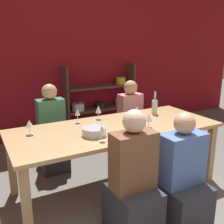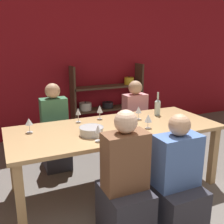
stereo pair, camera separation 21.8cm
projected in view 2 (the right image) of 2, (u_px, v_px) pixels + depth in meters
The scene contains 15 objects.
wall_back_red at pixel (65, 62), 4.75m from camera, with size 8.80×0.06×2.70m.
shelf_unit at pixel (107, 106), 5.10m from camera, with size 1.41×0.30×1.29m.
dining_table at pixel (116, 133), 3.04m from camera, with size 2.41×1.00×0.77m.
mixing_bowl at pixel (91, 130), 2.74m from camera, with size 0.26×0.26×0.09m.
wine_bottle_green at pixel (158, 107), 3.46m from camera, with size 0.08×0.08×0.31m.
wine_glass_red_a at pixel (139, 110), 3.27m from camera, with size 0.08×0.08×0.17m.
wine_glass_red_b at pixel (148, 119), 2.94m from camera, with size 0.08×0.08×0.16m.
wine_glass_white_a at pixel (29, 122), 2.80m from camera, with size 0.08×0.08×0.16m.
wine_glass_empty_a at pixel (78, 112), 3.16m from camera, with size 0.07×0.07×0.17m.
wine_glass_empty_b at pixel (98, 129), 2.56m from camera, with size 0.07×0.07×0.17m.
wine_glass_red_c at pixel (100, 109), 3.29m from camera, with size 0.08×0.08×0.18m.
person_near_a at pixel (175, 187), 2.44m from camera, with size 0.42×0.52×1.11m.
person_far_a at pixel (55, 137), 3.61m from camera, with size 0.35×0.44×1.19m.
person_near_b at pixel (125, 193), 2.28m from camera, with size 0.38×0.47×1.19m.
person_far_b at pixel (134, 126), 4.12m from camera, with size 0.36×0.45×1.15m.
Camera 2 is at (-1.20, -0.92, 1.72)m, focal length 42.00 mm.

